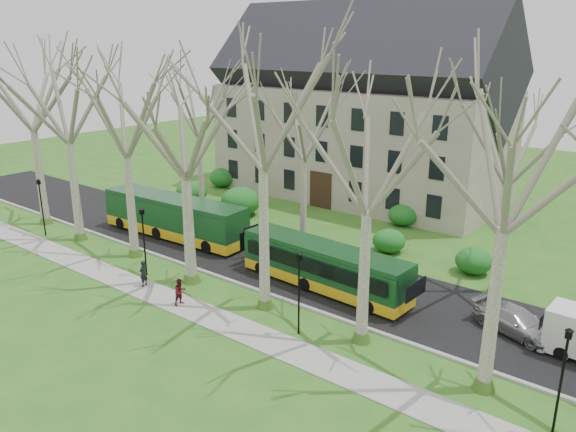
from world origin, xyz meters
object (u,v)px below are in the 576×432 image
Objects in this scene: sedan at (516,321)px; pedestrian_a at (143,273)px; bus_follow at (324,266)px; pedestrian_b at (180,292)px; bus_lead at (174,217)px.

sedan is 2.82× the size of pedestrian_a.
pedestrian_b is at bearing -123.38° from bus_follow.
bus_follow is 2.45× the size of sedan.
sedan is (10.65, 1.46, -0.72)m from bus_follow.
bus_follow is at bearing 111.82° from pedestrian_a.
bus_follow is at bearing 116.38° from sedan.
pedestrian_b is (-4.97, -6.75, -0.61)m from bus_follow.
bus_lead is 11.64m from pedestrian_b.
bus_lead is 1.13× the size of bus_follow.
bus_lead is 24.63m from sedan.
bus_lead reaches higher than sedan.
bus_lead is 8.88m from pedestrian_a.
pedestrian_b is at bearing -42.42° from bus_lead.
bus_follow is 10.76m from pedestrian_a.
pedestrian_a is (5.35, -7.05, -0.76)m from bus_lead.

